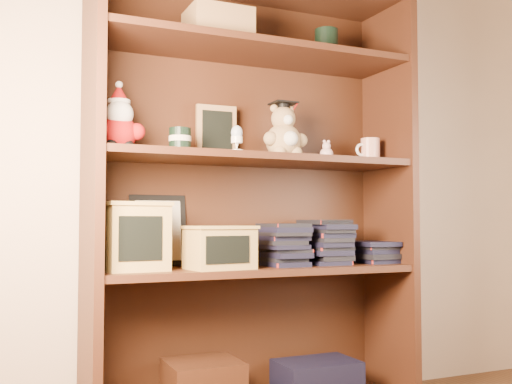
% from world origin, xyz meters
% --- Properties ---
extents(bookcase, '(1.20, 0.35, 1.60)m').
position_xyz_m(bookcase, '(-0.18, 1.36, 0.78)').
color(bookcase, '#3E1F11').
rests_on(bookcase, ground).
extents(shelf_lower, '(1.14, 0.33, 0.02)m').
position_xyz_m(shelf_lower, '(-0.18, 1.30, 0.54)').
color(shelf_lower, '#3E1F11').
rests_on(shelf_lower, ground).
extents(shelf_upper, '(1.14, 0.33, 0.02)m').
position_xyz_m(shelf_upper, '(-0.18, 1.30, 0.94)').
color(shelf_upper, '#3E1F11').
rests_on(shelf_upper, ground).
extents(santa_plush, '(0.17, 0.12, 0.24)m').
position_xyz_m(santa_plush, '(-0.68, 1.30, 1.04)').
color(santa_plush, '#A50F0F').
rests_on(santa_plush, shelf_upper).
extents(teachers_tin, '(0.08, 0.08, 0.09)m').
position_xyz_m(teachers_tin, '(-0.46, 1.31, 0.99)').
color(teachers_tin, black).
rests_on(teachers_tin, shelf_upper).
extents(chalkboard_plaque, '(0.16, 0.08, 0.20)m').
position_xyz_m(chalkboard_plaque, '(-0.29, 1.42, 1.05)').
color(chalkboard_plaque, '#9E7547').
rests_on(chalkboard_plaque, shelf_upper).
extents(egg_cup, '(0.05, 0.05, 0.10)m').
position_xyz_m(egg_cup, '(-0.28, 1.23, 1.00)').
color(egg_cup, white).
rests_on(egg_cup, shelf_upper).
extents(grad_teddy_bear, '(0.18, 0.15, 0.21)m').
position_xyz_m(grad_teddy_bear, '(-0.06, 1.30, 1.03)').
color(grad_teddy_bear, '#A48456').
rests_on(grad_teddy_bear, shelf_upper).
extents(pink_figurine, '(0.05, 0.05, 0.08)m').
position_xyz_m(pink_figurine, '(0.12, 1.30, 0.98)').
color(pink_figurine, beige).
rests_on(pink_figurine, shelf_upper).
extents(teacher_mug, '(0.11, 0.08, 0.09)m').
position_xyz_m(teacher_mug, '(0.32, 1.30, 1.00)').
color(teacher_mug, silver).
rests_on(teacher_mug, shelf_upper).
extents(certificate_frame, '(0.21, 0.05, 0.26)m').
position_xyz_m(certificate_frame, '(-0.50, 1.44, 0.68)').
color(certificate_frame, black).
rests_on(certificate_frame, shelf_lower).
extents(treats_box, '(0.22, 0.22, 0.23)m').
position_xyz_m(treats_box, '(-0.62, 1.30, 0.66)').
color(treats_box, tan).
rests_on(treats_box, shelf_lower).
extents(pencils_box, '(0.24, 0.19, 0.15)m').
position_xyz_m(pencils_box, '(-0.34, 1.24, 0.63)').
color(pencils_box, tan).
rests_on(pencils_box, shelf_lower).
extents(book_stack_left, '(0.14, 0.20, 0.16)m').
position_xyz_m(book_stack_left, '(-0.07, 1.30, 0.63)').
color(book_stack_left, black).
rests_on(book_stack_left, shelf_lower).
extents(book_stack_mid, '(0.14, 0.20, 0.16)m').
position_xyz_m(book_stack_mid, '(0.12, 1.30, 0.63)').
color(book_stack_mid, black).
rests_on(book_stack_mid, shelf_lower).
extents(book_stack_right, '(0.14, 0.20, 0.08)m').
position_xyz_m(book_stack_right, '(0.32, 1.30, 0.59)').
color(book_stack_right, black).
rests_on(book_stack_right, shelf_lower).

